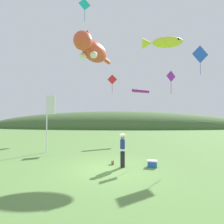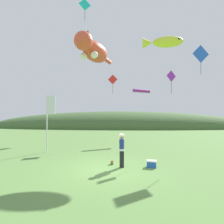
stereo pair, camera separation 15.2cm
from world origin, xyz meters
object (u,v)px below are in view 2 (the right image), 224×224
Objects in this scene: kite_spool at (112,162)px; kite_fish_windsock at (163,42)px; festival_banner_pole at (49,115)px; kite_diamond_blue at (201,54)px; picnic_cooler at (152,164)px; kite_diamond_teal at (85,5)px; kite_tube_streamer at (142,91)px; kite_diamond_red at (113,80)px; festival_attendant at (122,149)px; kite_giant_cat at (93,51)px; kite_diamond_violet at (171,76)px.

kite_spool is 10.97m from kite_fish_windsock.
kite_fish_windsock reaches higher than kite_spool.
festival_banner_pole is 1.89× the size of kite_diamond_blue.
picnic_cooler is 0.29× the size of kite_diamond_teal.
kite_tube_streamer is 3.94m from kite_diamond_red.
kite_tube_streamer is 0.92× the size of kite_diamond_blue.
kite_diamond_teal reaches higher than festival_banner_pole.
festival_attendant is 9.95m from kite_diamond_blue.
kite_diamond_red is at bearing 45.99° from festival_banner_pole.
picnic_cooler is 13.49m from kite_diamond_teal.
kite_tube_streamer is at bearing 122.17° from kite_diamond_blue.
kite_giant_cat is 4.30× the size of kite_diamond_teal.
kite_fish_windsock is at bearing -31.79° from kite_diamond_red.
kite_diamond_violet is 2.97m from kite_diamond_blue.
kite_diamond_teal is at bearing -121.56° from kite_diamond_red.
kite_diamond_teal is at bearing -87.37° from kite_giant_cat.
kite_diamond_teal reaches higher than kite_diamond_blue.
kite_fish_windsock is at bearing -75.72° from kite_tube_streamer.
festival_attendant is at bearing -83.79° from kite_diamond_red.
kite_fish_windsock is at bearing 50.65° from kite_spool.
kite_diamond_teal is at bearing -133.23° from kite_tube_streamer.
kite_diamond_red is at bearing 96.21° from festival_attendant.
kite_fish_windsock is (8.99, 1.98, 6.17)m from festival_banner_pole.
kite_diamond_blue is (9.41, -6.28, -2.87)m from kite_giant_cat.
kite_fish_windsock is (1.95, 5.41, 8.82)m from picnic_cooler.
kite_spool is 0.14× the size of kite_diamond_violet.
kite_diamond_teal is (-3.04, 4.77, 11.01)m from festival_attendant.
kite_tube_streamer is at bearing 86.14° from picnic_cooler.
kite_diamond_red is at bearing 150.85° from kite_diamond_blue.
kite_diamond_red is (-0.35, 7.72, 6.31)m from kite_spool.
kite_diamond_teal is 6.88m from kite_diamond_red.
kite_diamond_violet is at bearing -77.13° from kite_tube_streamer.
kite_diamond_violet is at bearing -6.41° from kite_diamond_teal.
festival_banner_pole is 1.26× the size of kite_fish_windsock.
festival_banner_pole is at bearing -152.94° from kite_diamond_teal.
kite_tube_streamer reaches higher than kite_spool.
picnic_cooler is 0.26× the size of kite_tube_streamer.
picnic_cooler is 10.53m from kite_fish_windsock.
festival_banner_pole is (-5.47, 3.53, 1.88)m from festival_attendant.
kite_diamond_blue is at bearing 8.53° from kite_diamond_violet.
kite_spool is 0.06× the size of festival_banner_pole.
kite_diamond_violet is (9.21, 0.48, 2.89)m from festival_banner_pole.
kite_diamond_blue reaches higher than festival_banner_pole.
festival_attendant is 14.59m from kite_giant_cat.
kite_spool is at bearing 168.48° from picnic_cooler.
kite_diamond_teal is (-4.62, 4.66, 11.78)m from picnic_cooler.
kite_diamond_violet is 0.77× the size of kite_diamond_blue.
kite_fish_windsock reaches higher than kite_tube_streamer.
kite_giant_cat is at bearing 177.82° from kite_tube_streamer.
kite_diamond_blue is (4.51, 4.25, 7.32)m from picnic_cooler.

